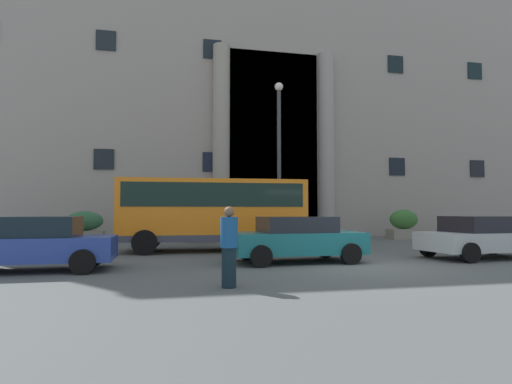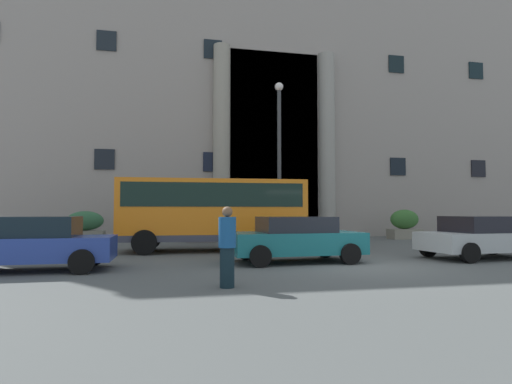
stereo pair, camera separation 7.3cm
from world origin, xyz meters
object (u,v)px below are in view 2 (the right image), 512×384
(hedge_planter_west, at_px, (199,227))
(hedge_planter_entrance_right, at_px, (454,228))
(parked_compact_extra, at_px, (482,237))
(motorcycle_near_kerb, at_px, (507,239))
(bus_stop_sign, at_px, (302,213))
(hedge_planter_east, at_px, (85,228))
(parked_estate_mid, at_px, (296,239))
(lamppost_plaza_centre, at_px, (279,150))
(hedge_planter_far_west, at_px, (267,228))
(pedestrian_man_crossing, at_px, (227,247))
(parked_hatchback_near, at_px, (32,243))
(orange_minibus, at_px, (213,209))
(hedge_planter_entrance_left, at_px, (405,225))

(hedge_planter_west, relative_size, hedge_planter_entrance_right, 0.95)
(parked_compact_extra, relative_size, motorcycle_near_kerb, 2.01)
(bus_stop_sign, bearing_deg, hedge_planter_east, 161.89)
(parked_estate_mid, height_order, lamppost_plaza_centre, lamppost_plaza_centre)
(hedge_planter_far_west, xyz_separation_m, pedestrian_man_crossing, (-3.92, -12.87, 0.15))
(hedge_planter_far_west, xyz_separation_m, parked_hatchback_near, (-8.55, -9.50, 0.04))
(orange_minibus, distance_m, hedge_planter_entrance_right, 15.54)
(orange_minibus, xyz_separation_m, parked_estate_mid, (2.10, -4.21, -0.94))
(hedge_planter_entrance_left, bearing_deg, hedge_planter_entrance_right, 1.31)
(parked_estate_mid, bearing_deg, hedge_planter_entrance_right, 34.38)
(hedge_planter_east, relative_size, hedge_planter_entrance_right, 1.07)
(hedge_planter_far_west, bearing_deg, parked_hatchback_near, -131.96)
(hedge_planter_east, xyz_separation_m, motorcycle_near_kerb, (17.12, -7.40, -0.30))
(parked_estate_mid, relative_size, motorcycle_near_kerb, 2.00)
(orange_minibus, bearing_deg, hedge_planter_far_west, 57.84)
(hedge_planter_entrance_right, bearing_deg, orange_minibus, -161.18)
(motorcycle_near_kerb, bearing_deg, pedestrian_man_crossing, -169.29)
(parked_hatchback_near, bearing_deg, hedge_planter_entrance_left, 30.23)
(hedge_planter_entrance_left, xyz_separation_m, parked_hatchback_near, (-16.62, -9.59, -0.08))
(hedge_planter_entrance_left, height_order, hedge_planter_entrance_right, hedge_planter_entrance_left)
(hedge_planter_entrance_right, bearing_deg, bus_stop_sign, -162.88)
(parked_hatchback_near, height_order, pedestrian_man_crossing, pedestrian_man_crossing)
(hedge_planter_far_west, bearing_deg, motorcycle_near_kerb, -41.57)
(parked_compact_extra, bearing_deg, lamppost_plaza_centre, 121.35)
(hedge_planter_entrance_right, height_order, parked_compact_extra, parked_compact_extra)
(hedge_planter_entrance_left, height_order, hedge_planter_far_west, hedge_planter_entrance_left)
(parked_estate_mid, bearing_deg, parked_hatchback_near, -178.26)
(hedge_planter_entrance_left, relative_size, lamppost_plaza_centre, 0.23)
(parked_compact_extra, distance_m, pedestrian_man_crossing, 9.64)
(bus_stop_sign, distance_m, parked_hatchback_near, 11.50)
(hedge_planter_entrance_right, bearing_deg, pedestrian_man_crossing, -139.46)
(parked_estate_mid, height_order, motorcycle_near_kerb, parked_estate_mid)
(bus_stop_sign, xyz_separation_m, hedge_planter_far_west, (-0.94, 3.04, -0.80))
(hedge_planter_entrance_left, bearing_deg, pedestrian_man_crossing, -132.79)
(bus_stop_sign, relative_size, hedge_planter_far_west, 1.61)
(bus_stop_sign, distance_m, hedge_planter_entrance_right, 10.90)
(orange_minibus, bearing_deg, hedge_planter_west, 94.34)
(orange_minibus, distance_m, bus_stop_sign, 4.66)
(hedge_planter_entrance_right, relative_size, pedestrian_man_crossing, 1.02)
(hedge_planter_west, height_order, parked_hatchback_near, hedge_planter_west)
(bus_stop_sign, bearing_deg, pedestrian_man_crossing, -116.28)
(bus_stop_sign, height_order, lamppost_plaza_centre, lamppost_plaza_centre)
(bus_stop_sign, relative_size, parked_compact_extra, 0.58)
(parked_compact_extra, bearing_deg, bus_stop_sign, 119.58)
(lamppost_plaza_centre, bearing_deg, parked_compact_extra, -55.14)
(hedge_planter_entrance_left, height_order, hedge_planter_east, hedge_planter_entrance_left)
(hedge_planter_entrance_left, distance_m, pedestrian_man_crossing, 17.65)
(hedge_planter_entrance_right, height_order, pedestrian_man_crossing, pedestrian_man_crossing)
(pedestrian_man_crossing, bearing_deg, hedge_planter_entrance_left, -178.57)
(hedge_planter_entrance_left, bearing_deg, parked_estate_mid, -135.61)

